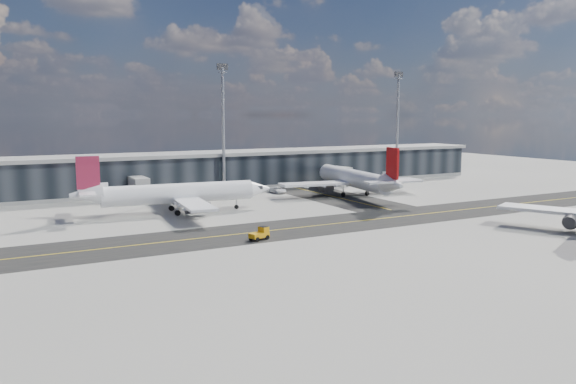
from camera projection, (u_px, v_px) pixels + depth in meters
name	position (u px, v px, depth m)	size (l,w,h in m)	color
ground	(340.00, 229.00, 86.91)	(300.00, 300.00, 0.00)	gray
taxiway_lanes	(325.00, 216.00, 98.11)	(180.00, 63.00, 0.03)	black
terminal_concourse	(213.00, 172.00, 134.28)	(152.00, 19.80, 8.80)	black
floodlight_masts	(223.00, 124.00, 126.65)	(102.50, 0.70, 28.90)	gray
airliner_af	(176.00, 194.00, 100.53)	(36.08, 30.80, 10.68)	white
airliner_redtail	(355.00, 179.00, 121.71)	(32.95, 38.50, 11.41)	white
baggage_tug	(261.00, 233.00, 79.29)	(3.18, 2.23, 1.81)	orange
service_van	(278.00, 190.00, 126.81)	(2.38, 5.17, 1.44)	white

